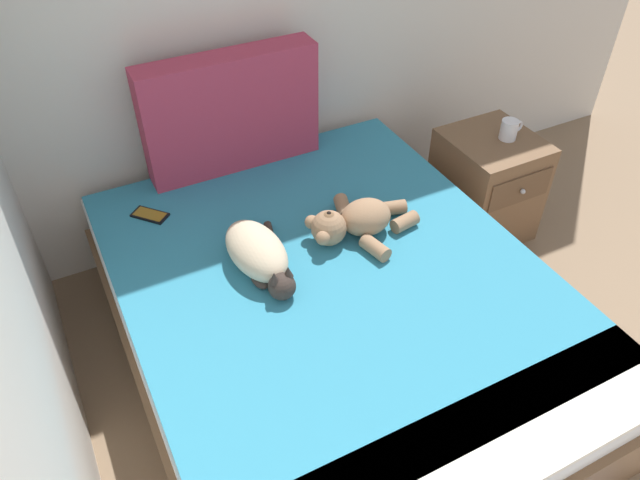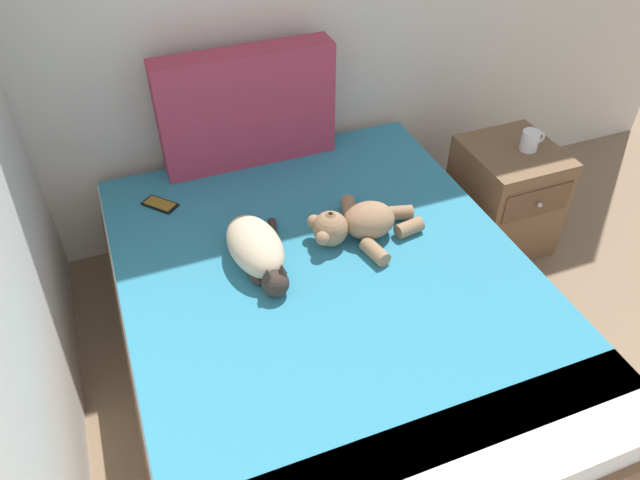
# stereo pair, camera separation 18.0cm
# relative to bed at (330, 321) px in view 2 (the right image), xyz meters

# --- Properties ---
(bed) EXTENTS (1.54, 1.91, 0.48)m
(bed) POSITION_rel_bed_xyz_m (0.00, 0.00, 0.00)
(bed) COLOR brown
(bed) RESTS_ON ground_plane
(patterned_cushion) EXTENTS (0.78, 0.14, 0.52)m
(patterned_cushion) POSITION_rel_bed_xyz_m (-0.05, 0.86, 0.51)
(patterned_cushion) COLOR #A5334C
(patterned_cushion) RESTS_ON bed
(cat) EXTENTS (0.25, 0.43, 0.15)m
(cat) POSITION_rel_bed_xyz_m (-0.23, 0.16, 0.32)
(cat) COLOR #C6B293
(cat) RESTS_ON bed
(teddy_bear) EXTENTS (0.45, 0.41, 0.15)m
(teddy_bear) POSITION_rel_bed_xyz_m (0.18, 0.17, 0.31)
(teddy_bear) COLOR #937051
(teddy_bear) RESTS_ON bed
(cell_phone) EXTENTS (0.15, 0.16, 0.01)m
(cell_phone) POSITION_rel_bed_xyz_m (-0.51, 0.66, 0.25)
(cell_phone) COLOR black
(cell_phone) RESTS_ON bed
(nightstand) EXTENTS (0.41, 0.47, 0.53)m
(nightstand) POSITION_rel_bed_xyz_m (1.09, 0.42, 0.03)
(nightstand) COLOR brown
(nightstand) RESTS_ON ground_plane
(mug) EXTENTS (0.12, 0.08, 0.09)m
(mug) POSITION_rel_bed_xyz_m (1.14, 0.40, 0.34)
(mug) COLOR silver
(mug) RESTS_ON nightstand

